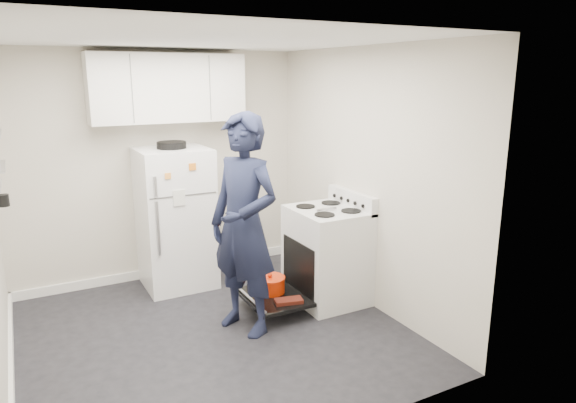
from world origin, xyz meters
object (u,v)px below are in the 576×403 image
electric_range (326,256)px  person (244,225)px  refrigerator (175,218)px  open_oven_door (272,291)px

electric_range → person: (-0.96, -0.19, 0.50)m
refrigerator → person: person is taller
electric_range → refrigerator: size_ratio=0.70×
electric_range → refrigerator: (-1.21, 1.10, 0.29)m
electric_range → open_oven_door: size_ratio=1.57×
open_oven_door → refrigerator: bearing=120.5°
person → electric_range: bearing=76.6°
electric_range → open_oven_door: (-0.59, 0.04, -0.28)m
electric_range → person: bearing=-168.8°
refrigerator → person: bearing=-79.3°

